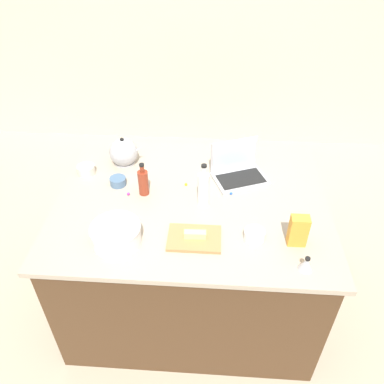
{
  "coord_description": "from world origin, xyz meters",
  "views": [
    {
      "loc": [
        0.11,
        -1.69,
        2.31
      ],
      "look_at": [
        0.0,
        0.0,
        0.95
      ],
      "focal_mm": 36.04,
      "sensor_mm": 36.0,
      "label": 1
    }
  ],
  "objects": [
    {
      "name": "cutting_board",
      "position": [
        0.03,
        -0.32,
        0.91
      ],
      "size": [
        0.27,
        0.19,
        0.02
      ],
      "primitive_type": "cube",
      "color": "#AD7F4C",
      "rests_on": "island_counter"
    },
    {
      "name": "ramekin_wide",
      "position": [
        -0.45,
        0.1,
        0.92
      ],
      "size": [
        0.1,
        0.1,
        0.05
      ],
      "primitive_type": "cylinder",
      "color": "slate",
      "rests_on": "island_counter"
    },
    {
      "name": "butter_stick_left",
      "position": [
        0.04,
        -0.32,
        0.94
      ],
      "size": [
        0.11,
        0.04,
        0.04
      ],
      "primitive_type": "cube",
      "rotation": [
        0.0,
        0.0,
        0.03
      ],
      "color": "#F4E58C",
      "rests_on": "cutting_board"
    },
    {
      "name": "kitchen_timer",
      "position": [
        0.56,
        -0.48,
        0.94
      ],
      "size": [
        0.07,
        0.07,
        0.08
      ],
      "color": "#B2B2B7",
      "rests_on": "island_counter"
    },
    {
      "name": "ramekin_small",
      "position": [
        0.34,
        -0.3,
        0.93
      ],
      "size": [
        0.11,
        0.11,
        0.05
      ],
      "primitive_type": "cylinder",
      "color": "white",
      "rests_on": "island_counter"
    },
    {
      "name": "bottle_soy",
      "position": [
        -0.28,
        0.03,
        0.98
      ],
      "size": [
        0.06,
        0.06,
        0.21
      ],
      "color": "maroon",
      "rests_on": "island_counter"
    },
    {
      "name": "candy_2",
      "position": [
        -0.04,
        0.12,
        0.91
      ],
      "size": [
        0.02,
        0.02,
        0.02
      ],
      "primitive_type": "sphere",
      "color": "yellow",
      "rests_on": "island_counter"
    },
    {
      "name": "bottle_vinegar",
      "position": [
        0.07,
        -0.03,
        1.0
      ],
      "size": [
        0.06,
        0.06,
        0.26
      ],
      "color": "white",
      "rests_on": "island_counter"
    },
    {
      "name": "kettle",
      "position": [
        -0.46,
        0.34,
        0.98
      ],
      "size": [
        0.21,
        0.18,
        0.2
      ],
      "color": "#ADADB2",
      "rests_on": "island_counter"
    },
    {
      "name": "mixing_bowl_large",
      "position": [
        -0.35,
        -0.37,
        0.96
      ],
      "size": [
        0.25,
        0.25,
        0.11
      ],
      "color": "white",
      "rests_on": "island_counter"
    },
    {
      "name": "laptop",
      "position": [
        0.27,
        0.23,
        0.95
      ],
      "size": [
        0.37,
        0.33,
        0.22
      ],
      "color": "#B7B7BC",
      "rests_on": "island_counter"
    },
    {
      "name": "candy_bag",
      "position": [
        0.54,
        -0.31,
        0.99
      ],
      "size": [
        0.09,
        0.06,
        0.17
      ],
      "primitive_type": "cube",
      "color": "gold",
      "rests_on": "island_counter"
    },
    {
      "name": "wall_back",
      "position": [
        0.0,
        2.24,
        1.3
      ],
      "size": [
        8.0,
        0.1,
        2.6
      ],
      "primitive_type": "cube",
      "color": "beige",
      "rests_on": "ground"
    },
    {
      "name": "ramekin_medium",
      "position": [
        -0.67,
        0.21,
        0.93
      ],
      "size": [
        0.11,
        0.11,
        0.05
      ],
      "primitive_type": "cylinder",
      "color": "beige",
      "rests_on": "island_counter"
    },
    {
      "name": "candy_3",
      "position": [
        -0.37,
        0.01,
        0.91
      ],
      "size": [
        0.02,
        0.02,
        0.02
      ],
      "primitive_type": "sphere",
      "color": "#CC3399",
      "rests_on": "island_counter"
    },
    {
      "name": "island_counter",
      "position": [
        0.0,
        0.0,
        0.45
      ],
      "size": [
        1.55,
        1.19,
        0.9
      ],
      "color": "#4C331E",
      "rests_on": "ground"
    },
    {
      "name": "ground_plane",
      "position": [
        0.0,
        0.0,
        0.0
      ],
      "size": [
        12.0,
        12.0,
        0.0
      ],
      "primitive_type": "plane",
      "color": "#B7A88E"
    },
    {
      "name": "candy_0",
      "position": [
        0.22,
        0.05,
        0.91
      ],
      "size": [
        0.02,
        0.02,
        0.02
      ],
      "primitive_type": "sphere",
      "color": "blue",
      "rests_on": "island_counter"
    },
    {
      "name": "candy_1",
      "position": [
        -0.44,
        0.47,
        0.91
      ],
      "size": [
        0.02,
        0.02,
        0.02
      ],
      "primitive_type": "sphere",
      "color": "blue",
      "rests_on": "island_counter"
    }
  ]
}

